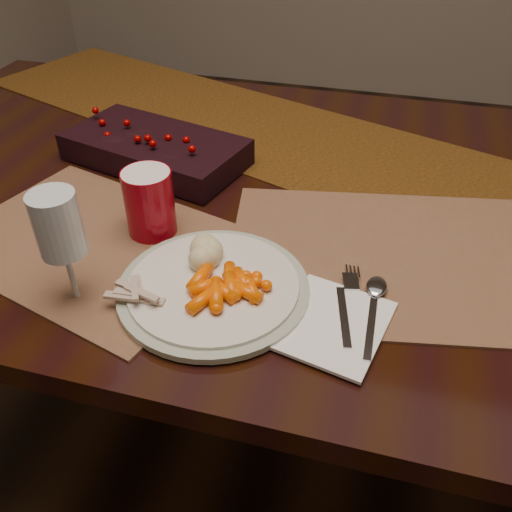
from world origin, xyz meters
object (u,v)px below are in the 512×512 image
(centerpiece, at_px, (155,145))
(placemat_main, at_px, (390,257))
(mashed_potatoes, at_px, (205,249))
(red_cup, at_px, (149,203))
(baby_carrots, at_px, (221,291))
(napkin, at_px, (332,324))
(wine_glass, at_px, (65,250))
(dinner_plate, at_px, (213,287))
(turkey_shreds, at_px, (136,293))
(dining_table, at_px, (276,331))

(centerpiece, bearing_deg, placemat_main, -21.98)
(mashed_potatoes, bearing_deg, red_cup, 149.30)
(baby_carrots, xyz_separation_m, red_cup, (-0.16, 0.14, 0.03))
(napkin, xyz_separation_m, red_cup, (-0.32, 0.14, 0.05))
(mashed_potatoes, xyz_separation_m, napkin, (0.20, -0.07, -0.03))
(napkin, distance_m, wine_glass, 0.37)
(dinner_plate, distance_m, turkey_shreds, 0.11)
(wine_glass, bearing_deg, red_cup, 77.32)
(placemat_main, height_order, napkin, napkin)
(centerpiece, relative_size, wine_glass, 2.04)
(baby_carrots, xyz_separation_m, wine_glass, (-0.20, -0.04, 0.06))
(dinner_plate, height_order, mashed_potatoes, mashed_potatoes)
(placemat_main, relative_size, baby_carrots, 4.64)
(baby_carrots, bearing_deg, napkin, 0.04)
(mashed_potatoes, bearing_deg, baby_carrots, -56.40)
(wine_glass, bearing_deg, dining_table, 60.14)
(centerpiece, height_order, baby_carrots, centerpiece)
(dining_table, height_order, red_cup, red_cup)
(dinner_plate, bearing_deg, turkey_shreds, -148.21)
(dining_table, distance_m, wine_glass, 0.62)
(dining_table, xyz_separation_m, baby_carrots, (-0.01, -0.33, 0.40))
(centerpiece, distance_m, wine_glass, 0.40)
(turkey_shreds, bearing_deg, centerpiece, 110.03)
(dinner_plate, relative_size, baby_carrots, 2.56)
(centerpiece, distance_m, baby_carrots, 0.44)
(dining_table, distance_m, centerpiece, 0.49)
(mashed_potatoes, relative_size, turkey_shreds, 1.03)
(centerpiece, height_order, wine_glass, wine_glass)
(centerpiece, bearing_deg, wine_glass, -82.63)
(dinner_plate, bearing_deg, centerpiece, 124.65)
(dinner_plate, xyz_separation_m, baby_carrots, (0.02, -0.02, 0.02))
(napkin, bearing_deg, wine_glass, -161.67)
(mashed_potatoes, height_order, turkey_shreds, mashed_potatoes)
(red_cup, bearing_deg, turkey_shreds, -72.81)
(dinner_plate, bearing_deg, mashed_potatoes, 119.78)
(dining_table, height_order, baby_carrots, baby_carrots)
(centerpiece, bearing_deg, red_cup, -67.86)
(dinner_plate, bearing_deg, red_cup, 141.12)
(placemat_main, xyz_separation_m, turkey_shreds, (-0.33, -0.21, 0.03))
(dining_table, xyz_separation_m, turkey_shreds, (-0.12, -0.36, 0.40))
(turkey_shreds, bearing_deg, mashed_potatoes, 57.99)
(dining_table, xyz_separation_m, mashed_potatoes, (-0.05, -0.26, 0.41))
(mashed_potatoes, height_order, wine_glass, wine_glass)
(baby_carrots, relative_size, wine_glass, 0.62)
(wine_glass, bearing_deg, placemat_main, 26.50)
(mashed_potatoes, xyz_separation_m, wine_glass, (-0.16, -0.11, 0.05))
(dining_table, bearing_deg, mashed_potatoes, -101.52)
(napkin, relative_size, red_cup, 1.43)
(mashed_potatoes, xyz_separation_m, red_cup, (-0.12, 0.07, 0.02))
(placemat_main, height_order, dinner_plate, dinner_plate)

